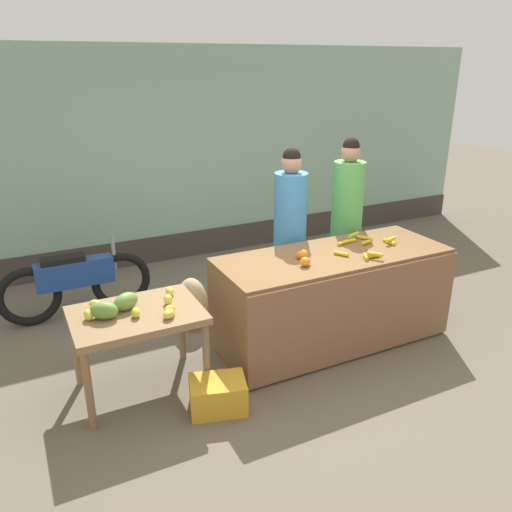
# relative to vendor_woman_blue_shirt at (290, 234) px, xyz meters

# --- Properties ---
(ground_plane) EXTENTS (24.00, 24.00, 0.00)m
(ground_plane) POSITION_rel_vendor_woman_blue_shirt_xyz_m (-0.42, -0.67, -0.92)
(ground_plane) COLOR #665B4C
(market_wall_back) EXTENTS (9.76, 0.23, 2.82)m
(market_wall_back) POSITION_rel_vendor_woman_blue_shirt_xyz_m (-0.42, 2.27, 0.46)
(market_wall_back) COLOR #8CB299
(market_wall_back) RESTS_ON ground
(fruit_stall_counter) EXTENTS (2.24, 0.88, 0.92)m
(fruit_stall_counter) POSITION_rel_vendor_woman_blue_shirt_xyz_m (0.09, -0.69, -0.46)
(fruit_stall_counter) COLOR brown
(fruit_stall_counter) RESTS_ON ground
(side_table_wooden) EXTENTS (1.03, 0.73, 0.73)m
(side_table_wooden) POSITION_rel_vendor_woman_blue_shirt_xyz_m (-1.80, -0.67, -0.28)
(side_table_wooden) COLOR olive
(side_table_wooden) RESTS_ON ground
(banana_bunch_pile) EXTENTS (0.75, 0.65, 0.07)m
(banana_bunch_pile) POSITION_rel_vendor_woman_blue_shirt_xyz_m (0.45, -0.67, 0.03)
(banana_bunch_pile) COLOR gold
(banana_bunch_pile) RESTS_ON fruit_stall_counter
(orange_pile) EXTENTS (0.18, 0.26, 0.09)m
(orange_pile) POSITION_rel_vendor_woman_blue_shirt_xyz_m (-0.28, -0.73, 0.04)
(orange_pile) COLOR orange
(orange_pile) RESTS_ON fruit_stall_counter
(mango_papaya_pile) EXTENTS (0.77, 0.55, 0.14)m
(mango_papaya_pile) POSITION_rel_vendor_woman_blue_shirt_xyz_m (-1.88, -0.65, -0.12)
(mango_papaya_pile) COLOR gold
(mango_papaya_pile) RESTS_ON side_table_wooden
(vendor_woman_blue_shirt) EXTENTS (0.34, 0.34, 1.82)m
(vendor_woman_blue_shirt) POSITION_rel_vendor_woman_blue_shirt_xyz_m (0.00, 0.00, 0.00)
(vendor_woman_blue_shirt) COLOR #33333D
(vendor_woman_blue_shirt) RESTS_ON ground
(vendor_woman_green_shirt) EXTENTS (0.34, 0.34, 1.87)m
(vendor_woman_green_shirt) POSITION_rel_vendor_woman_blue_shirt_xyz_m (0.73, 0.01, 0.03)
(vendor_woman_green_shirt) COLOR #33333D
(vendor_woman_green_shirt) RESTS_ON ground
(parked_motorcycle) EXTENTS (1.60, 0.18, 0.88)m
(parked_motorcycle) POSITION_rel_vendor_woman_blue_shirt_xyz_m (-2.07, 0.96, -0.51)
(parked_motorcycle) COLOR black
(parked_motorcycle) RESTS_ON ground
(produce_crate) EXTENTS (0.51, 0.43, 0.26)m
(produce_crate) POSITION_rel_vendor_woman_blue_shirt_xyz_m (-1.33, -1.20, -0.79)
(produce_crate) COLOR gold
(produce_crate) RESTS_ON ground
(produce_sack) EXTENTS (0.36, 0.41, 0.54)m
(produce_sack) POSITION_rel_vendor_woman_blue_shirt_xyz_m (-1.04, 0.19, -0.65)
(produce_sack) COLOR tan
(produce_sack) RESTS_ON ground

